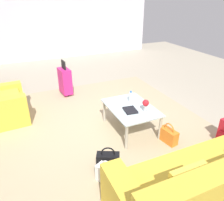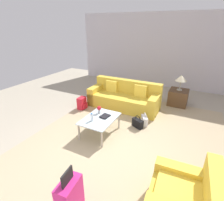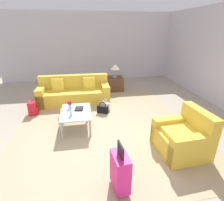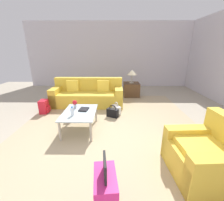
# 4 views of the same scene
# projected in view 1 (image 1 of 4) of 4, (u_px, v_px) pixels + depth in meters

# --- Properties ---
(ground_plane) EXTENTS (12.00, 12.00, 0.00)m
(ground_plane) POSITION_uv_depth(u_px,v_px,m) (97.00, 124.00, 4.14)
(ground_plane) COLOR #A89E89
(wall_right) EXTENTS (0.12, 8.00, 3.10)m
(wall_right) POSITION_uv_depth(u_px,v_px,m) (44.00, 15.00, 7.60)
(wall_right) COLOR silver
(wall_right) RESTS_ON ground
(area_rug) EXTENTS (5.20, 4.40, 0.01)m
(area_rug) POSITION_uv_depth(u_px,v_px,m) (98.00, 145.00, 3.57)
(area_rug) COLOR tan
(area_rug) RESTS_ON ground
(couch) EXTENTS (0.89, 2.33, 0.89)m
(couch) POSITION_uv_depth(u_px,v_px,m) (215.00, 186.00, 2.43)
(couch) COLOR gold
(couch) RESTS_ON ground
(coffee_table) EXTENTS (1.01, 0.73, 0.46)m
(coffee_table) POSITION_uv_depth(u_px,v_px,m) (131.00, 110.00, 3.82)
(coffee_table) COLOR silver
(coffee_table) RESTS_ON ground
(water_bottle) EXTENTS (0.06, 0.06, 0.20)m
(water_bottle) POSITION_uv_depth(u_px,v_px,m) (131.00, 97.00, 3.95)
(water_bottle) COLOR silver
(water_bottle) RESTS_ON coffee_table
(coffee_table_book) EXTENTS (0.27, 0.23, 0.03)m
(coffee_table_book) POSITION_uv_depth(u_px,v_px,m) (130.00, 110.00, 3.66)
(coffee_table_book) COLOR black
(coffee_table_book) RESTS_ON coffee_table
(flower_vase) EXTENTS (0.11, 0.11, 0.21)m
(flower_vase) POSITION_uv_depth(u_px,v_px,m) (146.00, 104.00, 3.61)
(flower_vase) COLOR #B2B7BC
(flower_vase) RESTS_ON coffee_table
(suitcase_magenta) EXTENTS (0.42, 0.26, 0.85)m
(suitcase_magenta) POSITION_uv_depth(u_px,v_px,m) (65.00, 81.00, 5.22)
(suitcase_magenta) COLOR #D12375
(suitcase_magenta) RESTS_ON ground
(handbag_black) EXTENTS (0.27, 0.35, 0.36)m
(handbag_black) POSITION_uv_depth(u_px,v_px,m) (108.00, 160.00, 3.06)
(handbag_black) COLOR black
(handbag_black) RESTS_ON ground
(handbag_orange) EXTENTS (0.34, 0.19, 0.36)m
(handbag_orange) POSITION_uv_depth(u_px,v_px,m) (168.00, 135.00, 3.60)
(handbag_orange) COLOR orange
(handbag_orange) RESTS_ON ground
(handbag_white) EXTENTS (0.35, 0.27, 0.36)m
(handbag_white) POSITION_uv_depth(u_px,v_px,m) (108.00, 175.00, 2.82)
(handbag_white) COLOR white
(handbag_white) RESTS_ON ground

